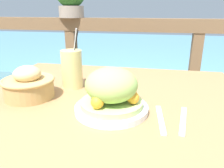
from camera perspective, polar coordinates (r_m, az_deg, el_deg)
name	(u,v)px	position (r m, az deg, el deg)	size (l,w,h in m)	color
patio_table	(105,121)	(0.86, -1.89, -9.63)	(1.07, 0.95, 0.73)	#997047
railing_fence	(131,57)	(1.62, 4.86, 7.03)	(2.80, 0.08, 0.99)	brown
sea_backdrop	(145,57)	(4.17, 8.65, 7.08)	(12.00, 4.00, 0.37)	#568EA8
salad_plate	(112,93)	(0.70, -0.13, -2.41)	(0.24, 0.24, 0.15)	white
drink_glass	(72,69)	(0.94, -10.41, 3.89)	(0.09, 0.09, 0.25)	#DBCC7F
bread_basket	(29,85)	(0.88, -20.94, -0.16)	(0.19, 0.19, 0.12)	tan
fork	(161,119)	(0.69, 12.57, -8.93)	(0.03, 0.18, 0.00)	silver
knife	(183,120)	(0.70, 18.07, -8.98)	(0.04, 0.18, 0.00)	silver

